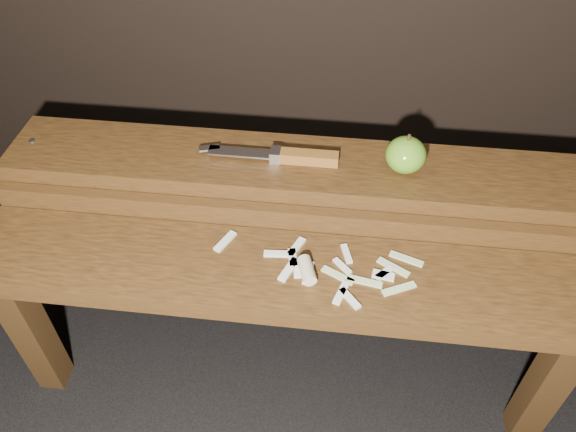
# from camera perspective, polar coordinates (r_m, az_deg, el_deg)

# --- Properties ---
(ground) EXTENTS (60.00, 60.00, 0.00)m
(ground) POSITION_cam_1_polar(r_m,az_deg,el_deg) (1.42, -0.29, -14.73)
(ground) COLOR black
(bench_front_tier) EXTENTS (1.20, 0.20, 0.42)m
(bench_front_tier) POSITION_cam_1_polar(r_m,az_deg,el_deg) (1.09, -0.75, -8.06)
(bench_front_tier) COLOR #301D0C
(bench_front_tier) RESTS_ON ground
(bench_rear_tier) EXTENTS (1.20, 0.21, 0.50)m
(bench_rear_tier) POSITION_cam_1_polar(r_m,az_deg,el_deg) (1.20, 0.59, 2.31)
(bench_rear_tier) COLOR #301D0C
(bench_rear_tier) RESTS_ON ground
(apple) EXTENTS (0.08, 0.08, 0.08)m
(apple) POSITION_cam_1_polar(r_m,az_deg,el_deg) (1.13, 11.87, 6.11)
(apple) COLOR #5C911D
(apple) RESTS_ON bench_rear_tier
(knife) EXTENTS (0.29, 0.04, 0.03)m
(knife) POSITION_cam_1_polar(r_m,az_deg,el_deg) (1.14, 0.33, 6.10)
(knife) COLOR brown
(knife) RESTS_ON bench_rear_tier
(apple_scraps) EXTENTS (0.40, 0.16, 0.03)m
(apple_scraps) POSITION_cam_1_polar(r_m,az_deg,el_deg) (1.04, 3.49, -5.38)
(apple_scraps) COLOR beige
(apple_scraps) RESTS_ON bench_front_tier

